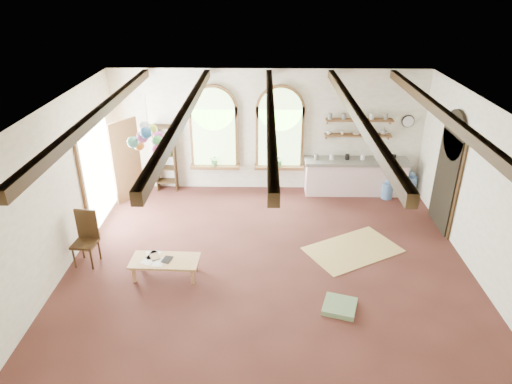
{
  "coord_description": "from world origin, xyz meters",
  "views": [
    {
      "loc": [
        -0.11,
        -7.8,
        5.35
      ],
      "look_at": [
        -0.26,
        0.6,
        1.26
      ],
      "focal_mm": 32.0,
      "sensor_mm": 36.0,
      "label": 1
    }
  ],
  "objects_px": {
    "coffee_table": "(165,262)",
    "side_chair": "(87,249)",
    "balloon_cluster": "(149,139)",
    "kitchen_counter": "(355,176)"
  },
  "relations": [
    {
      "from": "kitchen_counter",
      "to": "side_chair",
      "type": "height_order",
      "value": "side_chair"
    },
    {
      "from": "side_chair",
      "to": "balloon_cluster",
      "type": "relative_size",
      "value": 0.98
    },
    {
      "from": "kitchen_counter",
      "to": "coffee_table",
      "type": "height_order",
      "value": "kitchen_counter"
    },
    {
      "from": "coffee_table",
      "to": "side_chair",
      "type": "xyz_separation_m",
      "value": [
        -1.66,
        0.42,
        -0.0
      ]
    },
    {
      "from": "side_chair",
      "to": "coffee_table",
      "type": "bearing_deg",
      "value": -14.2
    },
    {
      "from": "coffee_table",
      "to": "side_chair",
      "type": "height_order",
      "value": "side_chair"
    },
    {
      "from": "coffee_table",
      "to": "balloon_cluster",
      "type": "xyz_separation_m",
      "value": [
        -0.42,
        1.37,
        2.0
      ]
    },
    {
      "from": "coffee_table",
      "to": "side_chair",
      "type": "relative_size",
      "value": 1.17
    },
    {
      "from": "balloon_cluster",
      "to": "kitchen_counter",
      "type": "bearing_deg",
      "value": 27.02
    },
    {
      "from": "coffee_table",
      "to": "side_chair",
      "type": "bearing_deg",
      "value": 165.8
    }
  ]
}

